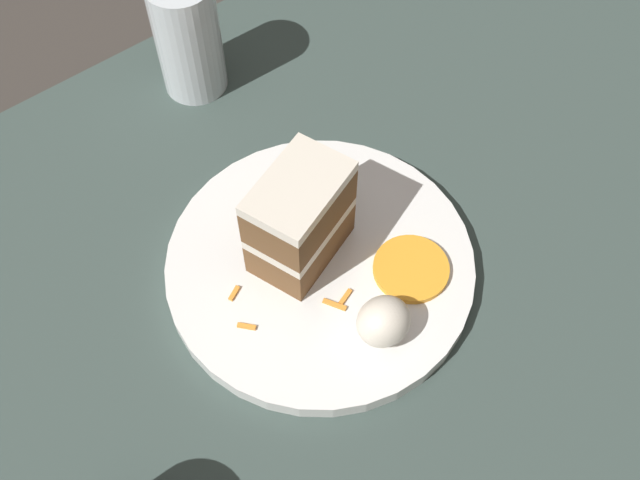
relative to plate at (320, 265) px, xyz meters
The scene contains 8 objects.
ground_plane 0.08m from the plate, 136.35° to the left, with size 6.00×6.00×0.00m, color #38332D.
dining_table 0.07m from the plate, 136.35° to the left, with size 1.21×0.81×0.03m, color #384742.
plate is the anchor object (origin of this frame).
cake_slice 0.06m from the plate, 72.95° to the right, with size 0.11×0.09×0.10m.
cream_dollop 0.09m from the plate, 88.58° to the left, with size 0.05×0.04×0.04m, color silver.
orange_garnish 0.08m from the plate, 134.62° to the left, with size 0.07×0.07×0.01m, color orange.
carrot_shreds_scatter 0.03m from the plate, ahead, with size 0.14×0.14×0.00m.
drinking_glass 0.28m from the plate, 98.37° to the right, with size 0.07×0.07×0.13m.
Camera 1 is at (0.26, 0.23, 0.64)m, focal length 42.00 mm.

